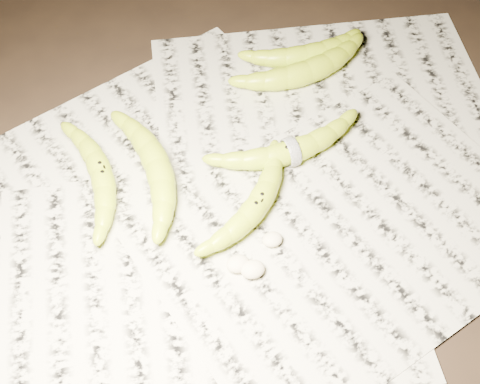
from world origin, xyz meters
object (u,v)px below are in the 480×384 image
object	(u,v)px
banana_left_a	(101,173)
banana_taped	(291,150)
banana_upper_a	(307,70)
banana_center	(258,203)
banana_upper_b	(305,54)
banana_left_b	(158,166)

from	to	relation	value
banana_left_a	banana_taped	size ratio (longest dim) A/B	0.90
banana_taped	banana_upper_a	bearing A→B (deg)	56.66
banana_center	banana_upper_b	distance (m)	0.32
banana_upper_a	banana_center	bearing A→B (deg)	-133.77
banana_upper_b	banana_left_a	bearing A→B (deg)	-156.71
banana_center	banana_upper_b	bearing A→B (deg)	14.52
banana_taped	banana_upper_a	distance (m)	0.17
banana_left_a	banana_center	xyz separation A→B (m)	(0.20, -0.13, 0.00)
banana_left_b	banana_upper_b	bearing A→B (deg)	-63.71
banana_upper_a	banana_upper_b	size ratio (longest dim) A/B	1.17
banana_left_a	banana_upper_a	bearing A→B (deg)	-76.23
banana_left_a	banana_upper_a	world-z (taller)	banana_upper_a
banana_left_b	banana_taped	size ratio (longest dim) A/B	0.96
banana_left_a	banana_upper_b	size ratio (longest dim) A/B	1.10
banana_upper_a	banana_upper_b	world-z (taller)	banana_upper_a
banana_taped	banana_upper_b	distance (m)	0.21
banana_left_a	banana_left_b	xyz separation A→B (m)	(0.08, -0.02, 0.00)
banana_taped	banana_center	bearing A→B (deg)	-140.09
banana_taped	banana_upper_b	size ratio (longest dim) A/B	1.22
banana_center	banana_taped	world-z (taller)	banana_taped
banana_taped	banana_left_a	bearing A→B (deg)	166.71
banana_center	banana_taped	size ratio (longest dim) A/B	0.88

